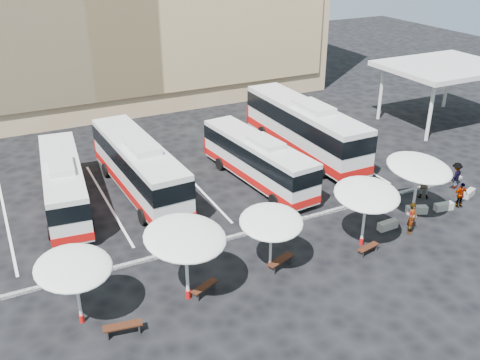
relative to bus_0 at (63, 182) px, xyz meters
name	(u,v)px	position (x,y,z in m)	size (l,w,h in m)	color
ground	(248,239)	(8.41, -8.38, -1.74)	(120.00, 120.00, 0.00)	black
service_canopy	(444,68)	(32.41, 1.62, 3.13)	(10.00, 8.00, 5.20)	silver
curb_divider	(244,234)	(8.41, -7.88, -1.66)	(34.00, 0.25, 0.15)	black
bay_lines	(194,183)	(8.41, -0.38, -1.73)	(24.15, 12.00, 0.01)	white
bus_0	(63,182)	(0.00, 0.00, 0.00)	(3.36, 10.90, 3.40)	silver
bus_1	(138,165)	(4.73, -0.06, 0.23)	(3.24, 12.23, 3.85)	silver
bus_2	(257,158)	(12.37, -2.07, 0.01)	(3.36, 10.95, 3.42)	silver
bus_3	(304,126)	(17.99, 0.97, 0.42)	(3.20, 13.32, 4.22)	silver
sunshade_0	(74,268)	(-1.37, -11.23, 1.17)	(4.31, 4.33, 3.43)	silver
sunshade_1	(185,238)	(3.49, -11.75, 1.60)	(4.98, 5.00, 3.94)	silver
sunshade_2	(271,222)	(8.09, -11.47, 1.08)	(3.98, 4.01, 3.32)	silver
sunshade_3	(367,195)	(13.78, -11.65, 1.38)	(4.44, 4.47, 3.67)	silver
sunshade_4	(419,168)	(18.29, -10.69, 1.61)	(4.64, 4.68, 3.95)	silver
wood_bench_0	(123,327)	(0.07, -12.83, -1.34)	(1.73, 0.71, 0.51)	black
wood_bench_1	(204,288)	(4.32, -11.81, -1.38)	(1.56, 0.98, 0.47)	black
wood_bench_2	(280,261)	(8.66, -11.55, -1.35)	(1.72, 0.97, 0.51)	black
wood_bench_3	(368,248)	(13.53, -12.51, -1.41)	(1.46, 0.65, 0.43)	black
conc_bench_0	(388,225)	(16.21, -10.97, -1.50)	(1.29, 0.43, 0.48)	gray
conc_bench_1	(417,210)	(19.03, -10.31, -1.50)	(1.27, 0.42, 0.48)	gray
conc_bench_2	(444,207)	(20.84, -10.73, -1.51)	(1.23, 0.41, 0.46)	gray
conc_bench_3	(469,193)	(23.70, -10.10, -1.53)	(1.14, 0.38, 0.43)	gray
passenger_0	(412,218)	(17.13, -11.87, -0.79)	(0.69, 0.45, 1.90)	black
passenger_1	(424,184)	(20.88, -8.85, -0.79)	(0.92, 0.72, 1.89)	black
passenger_2	(461,195)	(22.00, -10.85, -0.92)	(0.96, 0.40, 1.64)	black
passenger_3	(456,176)	(23.77, -8.76, -0.83)	(1.17, 0.67, 1.82)	black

